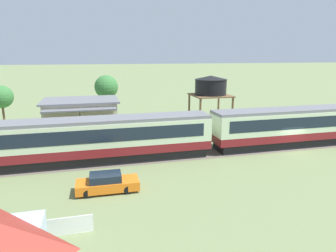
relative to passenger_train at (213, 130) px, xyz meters
name	(u,v)px	position (x,y,z in m)	size (l,w,h in m)	color
ground_plane	(292,151)	(8.23, -1.62, -2.30)	(600.00, 600.00, 0.00)	#707F51
passenger_train	(213,130)	(0.00, 0.00, 0.00)	(85.98, 3.17, 4.14)	maroon
railway_track	(269,147)	(6.60, 0.00, -2.29)	(145.96, 3.60, 0.04)	#665B51
station_building	(82,117)	(-12.97, 10.16, -0.03)	(8.88, 7.89, 4.47)	beige
water_tower	(211,87)	(4.12, 10.84, 3.23)	(5.04, 5.04, 7.00)	brown
parked_car_orange_2	(107,183)	(-10.91, -6.50, -1.65)	(4.53, 1.86, 1.38)	orange
yard_tree_0	(106,87)	(-9.46, 17.84, 2.77)	(3.43, 3.43, 6.84)	brown
yard_tree_2	(1,97)	(-23.78, 18.58, 1.72)	(3.16, 3.16, 5.62)	brown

